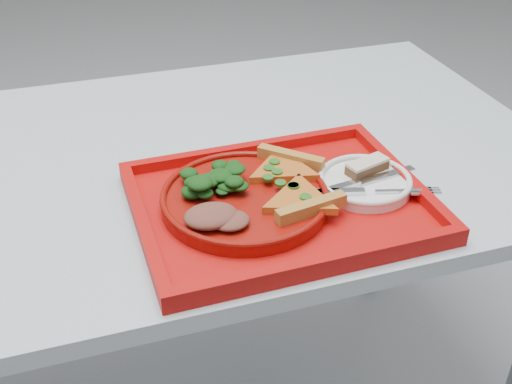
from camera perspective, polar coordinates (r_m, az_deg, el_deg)
table at (r=1.19m, az=-11.98°, el=-0.89°), size 1.60×0.80×0.75m
tray_main at (r=1.01m, az=2.16°, el=-1.27°), size 0.46×0.36×0.01m
dinner_plate at (r=1.00m, az=-1.00°, el=-0.80°), size 0.26×0.26×0.02m
side_plate at (r=1.05m, az=9.62°, el=0.69°), size 0.15×0.15×0.01m
pizza_slice_a at (r=0.97m, az=3.91°, el=-0.44°), size 0.13×0.15×0.02m
pizza_slice_b at (r=1.05m, az=2.39°, el=2.25°), size 0.17×0.17×0.02m
salad_heap at (r=1.00m, az=-3.75°, el=1.56°), size 0.09×0.08×0.05m
meat_portion at (r=0.93m, az=-4.02°, el=-2.13°), size 0.08×0.06×0.02m
dessert_bar at (r=1.07m, az=9.86°, el=2.27°), size 0.08×0.05×0.02m
knife at (r=1.05m, az=9.81°, el=1.07°), size 0.19×0.04×0.01m
fork at (r=1.02m, az=10.45°, el=0.08°), size 0.18×0.07×0.01m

